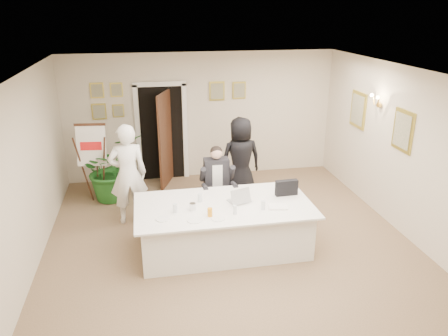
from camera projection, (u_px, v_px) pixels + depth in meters
floor at (233, 251)px, 7.02m from camera, size 7.00×7.00×0.00m
ceiling at (235, 76)px, 6.04m from camera, size 6.00×7.00×0.02m
wall_back at (201, 116)px, 9.76m from camera, size 6.00×0.10×2.80m
wall_front at (329, 330)px, 3.31m from camera, size 6.00×0.10×2.80m
wall_left at (21, 184)px, 6.01m from camera, size 0.10×7.00×2.80m
wall_right at (415, 158)px, 7.06m from camera, size 0.10×7.00×2.80m
doorway at (163, 136)px, 9.56m from camera, size 1.14×0.86×2.20m
pictures_back_wall at (165, 98)px, 9.43m from camera, size 3.40×0.06×0.80m
pictures_right_wall at (378, 119)px, 8.03m from camera, size 0.06×2.20×0.80m
wall_sconce at (377, 101)px, 7.90m from camera, size 0.20×0.30×0.24m
conference_table at (224, 226)px, 7.00m from camera, size 2.78×1.48×0.78m
seated_man at (217, 183)px, 7.88m from camera, size 0.65×0.68×1.41m
flip_chart at (95, 167)px, 8.57m from camera, size 0.57×0.38×1.59m
standing_man at (128, 174)px, 7.71m from camera, size 0.71×0.50×1.83m
standing_woman at (241, 159)px, 8.66m from camera, size 0.89×0.63×1.70m
potted_palm at (110, 168)px, 8.74m from camera, size 1.58×1.56×1.33m
laptop at (239, 193)px, 6.94m from camera, size 0.43×0.45×0.28m
laptop_bag at (287, 188)px, 7.17m from camera, size 0.37×0.12×0.26m
paper_stack at (278, 207)px, 6.75m from camera, size 0.33×0.26×0.03m
plate_left at (163, 219)px, 6.38m from camera, size 0.21×0.21×0.01m
plate_mid at (195, 220)px, 6.35m from camera, size 0.27×0.27×0.01m
plate_near at (218, 219)px, 6.39m from camera, size 0.23×0.23×0.01m
glass_a at (175, 208)px, 6.58m from camera, size 0.08×0.08×0.14m
glass_b at (235, 210)px, 6.53m from camera, size 0.06×0.06×0.14m
glass_c at (263, 205)px, 6.68m from camera, size 0.08×0.08×0.14m
glass_d at (200, 198)px, 6.93m from camera, size 0.08×0.08×0.14m
oj_glass at (210, 212)px, 6.46m from camera, size 0.09×0.09×0.13m
steel_jug at (193, 207)px, 6.67m from camera, size 0.12×0.12×0.11m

